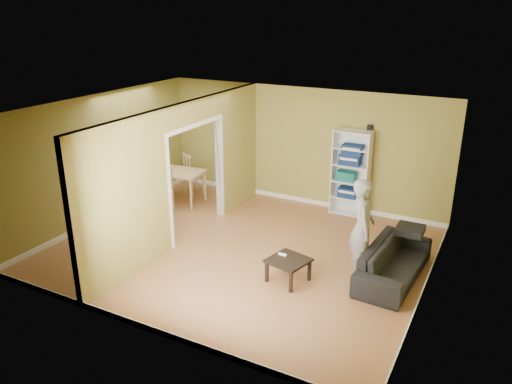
# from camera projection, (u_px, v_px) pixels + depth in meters

# --- Properties ---
(room_shell) EXTENTS (6.50, 6.50, 6.50)m
(room_shell) POSITION_uv_depth(u_px,v_px,m) (241.00, 183.00, 8.72)
(room_shell) COLOR #9E5A3E
(room_shell) RESTS_ON ground
(partition) EXTENTS (0.22, 5.50, 2.60)m
(partition) POSITION_uv_depth(u_px,v_px,m) (184.00, 173.00, 9.24)
(partition) COLOR olive
(partition) RESTS_ON ground
(wall_speaker) EXTENTS (0.10, 0.10, 0.10)m
(wall_speaker) POSITION_uv_depth(u_px,v_px,m) (370.00, 127.00, 10.09)
(wall_speaker) COLOR black
(wall_speaker) RESTS_ON room_shell
(sofa) EXTENTS (2.03, 0.96, 0.76)m
(sofa) POSITION_uv_depth(u_px,v_px,m) (394.00, 257.00, 8.10)
(sofa) COLOR black
(sofa) RESTS_ON ground
(person) EXTENTS (0.86, 0.78, 1.95)m
(person) POSITION_uv_depth(u_px,v_px,m) (363.00, 219.00, 8.03)
(person) COLOR slate
(person) RESTS_ON ground
(bookshelf) EXTENTS (0.77, 0.34, 1.83)m
(bookshelf) POSITION_uv_depth(u_px,v_px,m) (351.00, 173.00, 10.49)
(bookshelf) COLOR white
(bookshelf) RESTS_ON ground
(paper_box_navy_a) EXTENTS (0.40, 0.26, 0.21)m
(paper_box_navy_a) POSITION_uv_depth(u_px,v_px,m) (348.00, 192.00, 10.61)
(paper_box_navy_a) COLOR navy
(paper_box_navy_a) RESTS_ON bookshelf
(paper_box_teal) EXTENTS (0.40, 0.26, 0.20)m
(paper_box_teal) POSITION_uv_depth(u_px,v_px,m) (347.00, 176.00, 10.51)
(paper_box_teal) COLOR #186662
(paper_box_teal) RESTS_ON bookshelf
(paper_box_navy_b) EXTENTS (0.43, 0.28, 0.22)m
(paper_box_navy_b) POSITION_uv_depth(u_px,v_px,m) (350.00, 160.00, 10.36)
(paper_box_navy_b) COLOR #132049
(paper_box_navy_b) RESTS_ON bookshelf
(paper_box_navy_c) EXTENTS (0.42, 0.27, 0.21)m
(paper_box_navy_c) POSITION_uv_depth(u_px,v_px,m) (353.00, 150.00, 10.27)
(paper_box_navy_c) COLOR navy
(paper_box_navy_c) RESTS_ON bookshelf
(coffee_table) EXTENTS (0.59, 0.59, 0.39)m
(coffee_table) POSITION_uv_depth(u_px,v_px,m) (288.00, 263.00, 8.01)
(coffee_table) COLOR black
(coffee_table) RESTS_ON ground
(game_controller) EXTENTS (0.14, 0.04, 0.03)m
(game_controller) POSITION_uv_depth(u_px,v_px,m) (283.00, 254.00, 8.12)
(game_controller) COLOR white
(game_controller) RESTS_ON coffee_table
(dining_table) EXTENTS (1.16, 0.78, 0.73)m
(dining_table) POSITION_uv_depth(u_px,v_px,m) (177.00, 174.00, 11.23)
(dining_table) COLOR #E8B37C
(dining_table) RESTS_ON ground
(chair_left) EXTENTS (0.55, 0.55, 1.04)m
(chair_left) POSITION_uv_depth(u_px,v_px,m) (154.00, 175.00, 11.63)
(chair_left) COLOR tan
(chair_left) RESTS_ON ground
(chair_near) EXTENTS (0.56, 0.56, 0.95)m
(chair_near) POSITION_uv_depth(u_px,v_px,m) (163.00, 190.00, 10.81)
(chair_near) COLOR tan
(chair_near) RESTS_ON ground
(chair_far) EXTENTS (0.60, 0.60, 1.00)m
(chair_far) POSITION_uv_depth(u_px,v_px,m) (194.00, 173.00, 11.79)
(chair_far) COLOR tan
(chair_far) RESTS_ON ground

